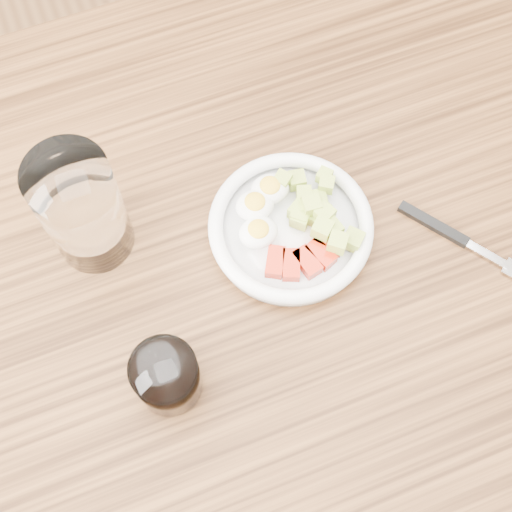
{
  "coord_description": "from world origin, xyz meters",
  "views": [
    {
      "loc": [
        -0.12,
        -0.28,
        1.55
      ],
      "look_at": [
        -0.01,
        0.01,
        0.8
      ],
      "focal_mm": 50.0,
      "sensor_mm": 36.0,
      "label": 1
    }
  ],
  "objects": [
    {
      "name": "bowl",
      "position": [
        0.04,
        0.04,
        0.79
      ],
      "size": [
        0.2,
        0.2,
        0.05
      ],
      "color": "white",
      "rests_on": "dining_table"
    },
    {
      "name": "ground",
      "position": [
        0.0,
        0.0,
        0.0
      ],
      "size": [
        4.0,
        4.0,
        0.0
      ],
      "primitive_type": "plane",
      "color": "brown",
      "rests_on": "ground"
    },
    {
      "name": "water_glass",
      "position": [
        -0.17,
        0.11,
        0.85
      ],
      "size": [
        0.09,
        0.09,
        0.16
      ],
      "primitive_type": "cylinder",
      "color": "white",
      "rests_on": "dining_table"
    },
    {
      "name": "coffee_glass",
      "position": [
        -0.15,
        -0.09,
        0.81
      ],
      "size": [
        0.07,
        0.07,
        0.08
      ],
      "color": "white",
      "rests_on": "dining_table"
    },
    {
      "name": "dining_table",
      "position": [
        0.0,
        0.0,
        0.67
      ],
      "size": [
        1.5,
        0.9,
        0.77
      ],
      "color": "brown",
      "rests_on": "ground"
    },
    {
      "name": "fork",
      "position": [
        0.22,
        -0.04,
        0.77
      ],
      "size": [
        0.12,
        0.16,
        0.01
      ],
      "color": "black",
      "rests_on": "dining_table"
    }
  ]
}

